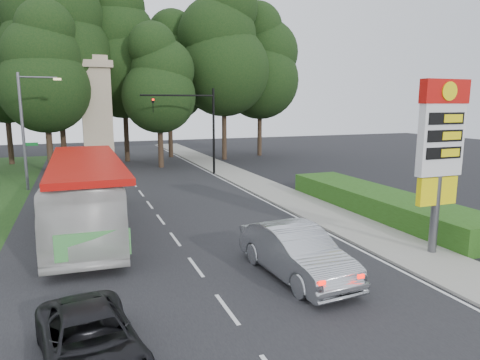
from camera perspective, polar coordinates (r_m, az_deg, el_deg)
name	(u,v)px	position (r m, az deg, el deg)	size (l,w,h in m)	color
ground	(233,318)	(12.66, -0.99, -17.88)	(120.00, 120.00, 0.00)	black
road_surface	(157,215)	(23.59, -10.99, -4.62)	(14.00, 80.00, 0.02)	black
sidewalk_right	(297,202)	(26.31, 7.56, -2.87)	(3.00, 80.00, 0.12)	gray
hedge	(381,203)	(24.59, 18.24, -2.93)	(3.00, 14.00, 1.20)	#224612
gas_station_pylon	(441,143)	(18.09, 25.20, 4.43)	(2.10, 0.45, 6.85)	#59595E
traffic_signal_mast	(198,119)	(35.81, -5.58, 8.06)	(6.10, 0.35, 7.20)	black
streetlight_signs	(26,126)	(32.71, -26.65, 6.44)	(2.75, 0.98, 8.00)	#59595E
monument	(97,113)	(40.56, -18.55, 8.44)	(3.00, 3.00, 10.05)	tan
tree_west_near	(2,60)	(48.09, -29.13, 13.76)	(8.40, 8.40, 16.50)	#2D2116
tree_center_left	(56,35)	(43.95, -23.36, 17.30)	(10.08, 10.08, 19.80)	#2D2116
tree_center_right	(122,52)	(46.04, -15.40, 16.13)	(9.24, 9.24, 18.15)	#2D2116
tree_east_near	(169,69)	(48.65, -9.51, 14.42)	(8.12, 8.12, 15.95)	#2D2116
tree_east_mid	(224,51)	(46.27, -2.18, 16.85)	(9.52, 9.52, 18.70)	#2D2116
tree_far_east	(260,64)	(49.82, 2.71, 15.21)	(8.68, 8.68, 17.05)	#2D2116
tree_monument_left	(44,70)	(39.67, -24.71, 13.20)	(7.28, 7.28, 14.30)	#2D2116
tree_monument_right	(158,81)	(40.72, -10.81, 12.88)	(6.72, 6.72, 13.20)	#2D2116
transit_bus	(87,195)	(21.16, -19.67, -1.95)	(2.90, 12.41, 3.46)	silver
sedan_silver	(296,252)	(15.12, 7.50, -9.50)	(1.87, 5.37, 1.77)	#A8ABB0
suv_charcoal	(90,341)	(10.91, -19.34, -19.63)	(2.09, 4.53, 1.26)	black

